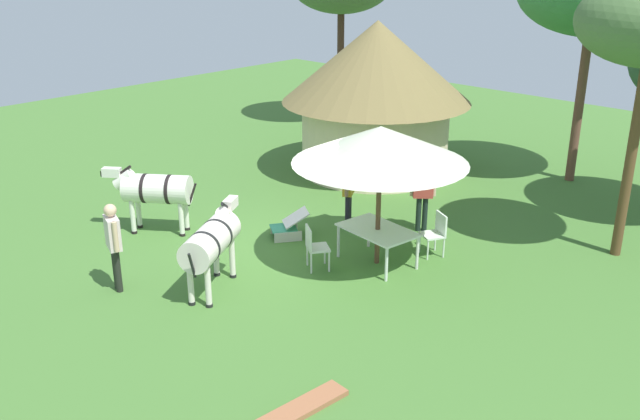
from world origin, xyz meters
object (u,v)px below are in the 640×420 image
Objects in this scene: patio_chair_east_end at (436,231)px; striped_lounge_chair at (288,226)px; shade_umbrella at (380,145)px; thatched_hut at (376,89)px; standing_watcher at (113,239)px; guest_beside_umbrella at (423,190)px; zebra_by_umbrella at (155,190)px; zebra_nearest_camera at (212,241)px; patio_dining_table at (378,232)px; guest_behind_table at (349,187)px; patio_chair_near_hut at (314,245)px.

striped_lounge_chair is (-2.88, -1.45, -0.27)m from patio_chair_east_end.
striped_lounge_chair is (-2.25, -0.31, -2.23)m from shade_umbrella.
standing_watcher is (1.14, -8.92, -1.29)m from thatched_hut.
patio_chair_east_end is 1.36m from guest_beside_umbrella.
zebra_by_umbrella is at bearing -155.49° from shade_umbrella.
patio_dining_table is at bearing 33.86° from zebra_nearest_camera.
guest_beside_umbrella reaches higher than striped_lounge_chair.
striped_lounge_chair is (-0.62, -1.28, -0.74)m from guest_behind_table.
standing_watcher is 2.81m from zebra_by_umbrella.
shade_umbrella is 3.66m from zebra_nearest_camera.
standing_watcher is at bearing -43.06° from guest_behind_table.
patio_chair_near_hut is at bearing -7.05° from guest_behind_table.
shade_umbrella reaches higher than guest_beside_umbrella.
patio_chair_near_hut is 1.73m from striped_lounge_chair.
patio_dining_table is 1.31m from patio_chair_near_hut.
zebra_nearest_camera is at bearing -116.50° from patio_dining_table.
patio_dining_table is at bearing 90.00° from patio_chair_near_hut.
striped_lounge_chair is (-1.91, -2.30, -0.71)m from guest_beside_umbrella.
zebra_nearest_camera is at bearing 139.66° from striped_lounge_chair.
patio_chair_near_hut is (-0.73, -1.08, -0.14)m from patio_dining_table.
thatched_hut reaches higher than shade_umbrella.
patio_dining_table is 0.82× the size of zebra_nearest_camera.
standing_watcher is at bearing 26.58° from guest_beside_umbrella.
patio_chair_near_hut is (-1.35, -2.23, 0.00)m from patio_chair_east_end.
thatched_hut is 6.32m from patio_dining_table.
guest_beside_umbrella is (0.38, 3.08, 0.44)m from patio_chair_near_hut.
zebra_nearest_camera is 1.11× the size of zebra_by_umbrella.
guest_beside_umbrella is at bearing 47.41° from zebra_nearest_camera.
shade_umbrella is at bearing 57.62° from guest_beside_umbrella.
patio_chair_near_hut is at bearing -61.08° from thatched_hut.
zebra_by_umbrella is (-1.83, 2.14, -0.03)m from standing_watcher.
thatched_hut is 3.12× the size of guest_behind_table.
zebra_by_umbrella is at bearing 60.43° from patio_chair_east_end.
standing_watcher is at bearing -175.62° from zebra_by_umbrella.
patio_chair_east_end is 0.49× the size of zebra_by_umbrella.
thatched_hut reaches higher than zebra_by_umbrella.
guest_behind_table is (-0.91, 2.06, 0.47)m from patio_chair_near_hut.
guest_beside_umbrella is 1.66× the size of striped_lounge_chair.
patio_chair_near_hut reaches higher than patio_dining_table.
zebra_nearest_camera is (0.15, -3.97, -0.01)m from guest_behind_table.
zebra_nearest_camera is at bearing -72.46° from thatched_hut.
zebra_by_umbrella reaches higher than zebra_nearest_camera.
patio_chair_east_end is (4.54, -3.54, -1.80)m from thatched_hut.
patio_chair_near_hut is 0.56× the size of guest_beside_umbrella.
zebra_nearest_camera is 3.23m from zebra_by_umbrella.
zebra_nearest_camera is (-1.15, -4.98, 0.02)m from guest_beside_umbrella.
patio_dining_table is at bearing 76.49° from standing_watcher.
thatched_hut is at bearing 116.97° from standing_watcher.
guest_beside_umbrella is at bearing 116.79° from patio_chair_near_hut.
standing_watcher reaches higher than striped_lounge_chair.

